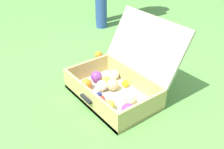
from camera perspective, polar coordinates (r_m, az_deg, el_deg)
The scene contains 3 objects.
ground_plane at distance 1.82m, azimuth -3.21°, elevation -4.24°, with size 16.00×16.00×0.00m, color #569342.
open_suitcase at distance 1.75m, azimuth 1.66°, elevation -1.35°, with size 0.61×0.60×0.50m.
stray_ball_on_grass at distance 2.24m, azimuth -2.94°, elevation 4.26°, with size 0.07×0.07×0.07m, color orange.
Camera 1 is at (1.23, -0.81, 1.07)m, focal length 41.62 mm.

